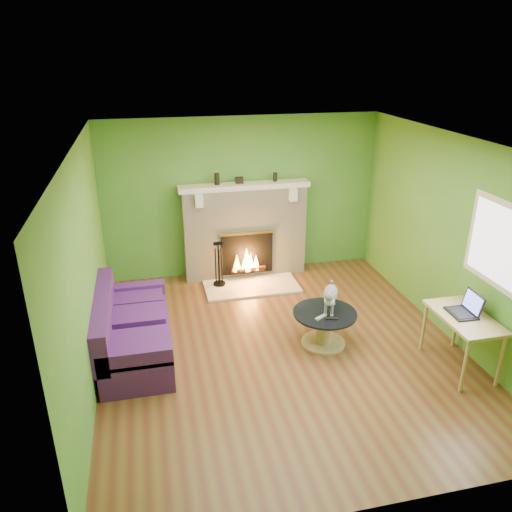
# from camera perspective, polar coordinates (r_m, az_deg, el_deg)

# --- Properties ---
(floor) EXTENTS (5.00, 5.00, 0.00)m
(floor) POSITION_cam_1_polar(r_m,az_deg,el_deg) (6.53, 2.92, -10.41)
(floor) COLOR brown
(floor) RESTS_ON ground
(ceiling) EXTENTS (5.00, 5.00, 0.00)m
(ceiling) POSITION_cam_1_polar(r_m,az_deg,el_deg) (5.55, 3.46, 12.66)
(ceiling) COLOR white
(ceiling) RESTS_ON wall_back
(wall_back) EXTENTS (5.00, 0.00, 5.00)m
(wall_back) POSITION_cam_1_polar(r_m,az_deg,el_deg) (8.21, -1.59, 6.74)
(wall_back) COLOR #44812A
(wall_back) RESTS_ON floor
(wall_front) EXTENTS (5.00, 0.00, 5.00)m
(wall_front) POSITION_cam_1_polar(r_m,az_deg,el_deg) (3.88, 13.52, -13.85)
(wall_front) COLOR #44812A
(wall_front) RESTS_ON floor
(wall_left) EXTENTS (0.00, 5.00, 5.00)m
(wall_left) POSITION_cam_1_polar(r_m,az_deg,el_deg) (5.76, -18.92, -1.75)
(wall_left) COLOR #44812A
(wall_left) RESTS_ON floor
(wall_right) EXTENTS (0.00, 5.00, 5.00)m
(wall_right) POSITION_cam_1_polar(r_m,az_deg,el_deg) (6.85, 21.60, 1.77)
(wall_right) COLOR #44812A
(wall_right) RESTS_ON floor
(window_frame) EXTENTS (0.00, 1.20, 1.20)m
(window_frame) POSITION_cam_1_polar(r_m,az_deg,el_deg) (6.10, 26.40, 0.94)
(window_frame) COLOR silver
(window_frame) RESTS_ON wall_right
(window_pane) EXTENTS (0.00, 1.06, 1.06)m
(window_pane) POSITION_cam_1_polar(r_m,az_deg,el_deg) (6.09, 26.34, 0.94)
(window_pane) COLOR white
(window_pane) RESTS_ON wall_right
(fireplace) EXTENTS (2.10, 0.46, 1.58)m
(fireplace) POSITION_cam_1_polar(r_m,az_deg,el_deg) (8.21, -1.30, 2.85)
(fireplace) COLOR beige
(fireplace) RESTS_ON floor
(hearth) EXTENTS (1.50, 0.75, 0.03)m
(hearth) POSITION_cam_1_polar(r_m,az_deg,el_deg) (8.04, -0.51, -3.46)
(hearth) COLOR beige
(hearth) RESTS_ON floor
(mantel) EXTENTS (2.10, 0.28, 0.08)m
(mantel) POSITION_cam_1_polar(r_m,az_deg,el_deg) (7.96, -1.32, 8.00)
(mantel) COLOR silver
(mantel) RESTS_ON fireplace
(sofa) EXTENTS (0.86, 1.82, 0.82)m
(sofa) POSITION_cam_1_polar(r_m,az_deg,el_deg) (6.45, -14.11, -8.32)
(sofa) COLOR #4A1A65
(sofa) RESTS_ON floor
(coffee_table) EXTENTS (0.82, 0.82, 0.46)m
(coffee_table) POSITION_cam_1_polar(r_m,az_deg,el_deg) (6.52, 7.79, -7.89)
(coffee_table) COLOR tan
(coffee_table) RESTS_ON floor
(desk) EXTENTS (0.55, 0.95, 0.70)m
(desk) POSITION_cam_1_polar(r_m,az_deg,el_deg) (6.33, 22.67, -7.01)
(desk) COLOR tan
(desk) RESTS_ON floor
(cat) EXTENTS (0.47, 0.65, 0.39)m
(cat) POSITION_cam_1_polar(r_m,az_deg,el_deg) (6.40, 8.49, -4.59)
(cat) COLOR #5D5D61
(cat) RESTS_ON coffee_table
(remote_silver) EXTENTS (0.17, 0.12, 0.02)m
(remote_silver) POSITION_cam_1_polar(r_m,az_deg,el_deg) (6.29, 7.40, -6.94)
(remote_silver) COLOR gray
(remote_silver) RESTS_ON coffee_table
(remote_black) EXTENTS (0.17, 0.08, 0.02)m
(remote_black) POSITION_cam_1_polar(r_m,az_deg,el_deg) (6.28, 8.62, -7.08)
(remote_black) COLOR black
(remote_black) RESTS_ON coffee_table
(laptop) EXTENTS (0.32, 0.36, 0.26)m
(laptop) POSITION_cam_1_polar(r_m,az_deg,el_deg) (6.25, 22.56, -5.10)
(laptop) COLOR black
(laptop) RESTS_ON desk
(fire_tools) EXTENTS (0.20, 0.20, 0.74)m
(fire_tools) POSITION_cam_1_polar(r_m,az_deg,el_deg) (7.93, -4.27, -0.85)
(fire_tools) COLOR black
(fire_tools) RESTS_ON hearth
(mantel_vase_left) EXTENTS (0.08, 0.08, 0.18)m
(mantel_vase_left) POSITION_cam_1_polar(r_m,az_deg,el_deg) (7.88, -4.49, 8.77)
(mantel_vase_left) COLOR black
(mantel_vase_left) RESTS_ON mantel
(mantel_vase_right) EXTENTS (0.07, 0.07, 0.14)m
(mantel_vase_right) POSITION_cam_1_polar(r_m,az_deg,el_deg) (8.07, 2.21, 9.01)
(mantel_vase_right) COLOR black
(mantel_vase_right) RESTS_ON mantel
(mantel_box) EXTENTS (0.12, 0.08, 0.10)m
(mantel_box) POSITION_cam_1_polar(r_m,az_deg,el_deg) (7.95, -1.93, 8.65)
(mantel_box) COLOR black
(mantel_box) RESTS_ON mantel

